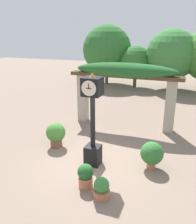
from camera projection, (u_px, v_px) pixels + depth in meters
The scene contains 8 objects.
ground_plane at pixel (94, 164), 8.44m from camera, with size 60.00×60.00×0.00m, color #7F6B5B.
pedestal_clock at pixel (93, 119), 7.94m from camera, with size 0.60×0.64×3.26m.
pergola at pixel (125, 77), 11.21m from camera, with size 5.43×1.05×3.13m.
potted_plant_near_left at pixel (56, 134), 9.60m from camera, with size 0.79×0.79×1.01m.
potted_plant_near_right at pixel (102, 188), 6.68m from camera, with size 0.48×0.48×0.61m.
potted_plant_far_left at pixel (85, 175), 7.09m from camera, with size 0.48×0.48×0.76m.
potted_plant_far_right at pixel (152, 154), 8.02m from camera, with size 0.79×0.79×0.97m.
tree_line at pixel (156, 53), 19.31m from camera, with size 12.51×4.49×5.17m.
Camera 1 is at (2.78, -6.87, 4.44)m, focal length 38.00 mm.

